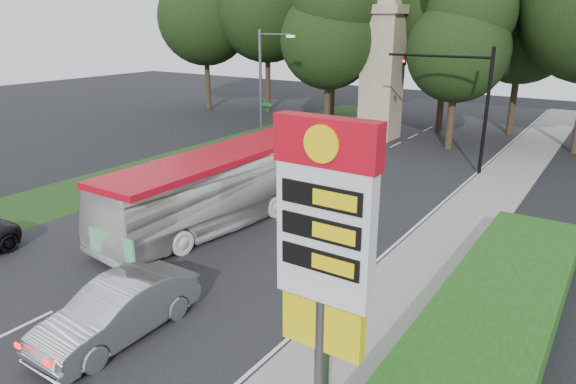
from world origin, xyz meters
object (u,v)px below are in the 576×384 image
Objects in this scene: gas_station_pylon at (325,241)px; traffic_signal_mast at (464,92)px; streetlight_signs at (263,85)px; monument at (382,70)px; sedan_silver at (118,310)px; transit_bus at (219,190)px.

traffic_signal_mast reaches higher than gas_station_pylon.
monument is at bearing 58.03° from streetlight_signs.
monument reaches higher than traffic_signal_mast.
sedan_silver is (-2.94, -22.15, -3.86)m from traffic_signal_mast.
monument reaches higher than sedan_silver.
sedan_silver is (-6.46, -0.14, -3.63)m from gas_station_pylon.
gas_station_pylon is 30.17m from monument.
sedan_silver is at bearing -178.73° from gas_station_pylon.
monument reaches higher than streetlight_signs.
monument is 20.56m from transit_bus.
transit_bus is at bearing -85.54° from monument.
transit_bus is at bearing -61.73° from streetlight_signs.
streetlight_signs is at bearing -171.08° from traffic_signal_mast.
traffic_signal_mast is 22.67m from sedan_silver.
gas_station_pylon reaches higher than transit_bus.
transit_bus is (1.57, -20.19, -3.50)m from monument.
gas_station_pylon is at bearing 0.35° from sedan_silver.
monument is (4.99, 7.99, 0.67)m from streetlight_signs.
monument is 2.03× the size of sedan_silver.
monument is (-7.68, 6.00, 0.43)m from traffic_signal_mast.
traffic_signal_mast is at bearing 81.53° from sedan_silver.
gas_station_pylon is at bearing -32.29° from transit_bus.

